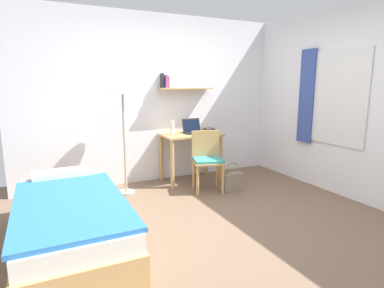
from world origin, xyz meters
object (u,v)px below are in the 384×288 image
(bed, at_px, (71,220))
(desk_chair, at_px, (207,158))
(water_bottle, at_px, (172,128))
(handbag, at_px, (232,181))
(laptop, at_px, (193,129))
(desk, at_px, (191,143))
(book_stack, at_px, (209,130))
(standing_lamp, at_px, (122,92))

(bed, xyz_separation_m, desk_chair, (1.96, 0.84, 0.25))
(water_bottle, distance_m, handbag, 1.23)
(handbag, bearing_deg, laptop, 110.44)
(desk, height_order, desk_chair, desk_chair)
(book_stack, bearing_deg, laptop, 166.93)
(desk, relative_size, handbag, 2.16)
(standing_lamp, bearing_deg, bed, -125.03)
(handbag, bearing_deg, standing_lamp, 157.83)
(desk, height_order, standing_lamp, standing_lamp)
(laptop, distance_m, handbag, 1.06)
(water_bottle, height_order, handbag, water_bottle)
(bed, xyz_separation_m, desk, (1.94, 1.35, 0.37))
(handbag, bearing_deg, book_stack, 91.62)
(handbag, bearing_deg, desk, 114.66)
(book_stack, bearing_deg, desk, 174.82)
(desk, height_order, book_stack, book_stack)
(desk, bearing_deg, book_stack, -5.18)
(handbag, bearing_deg, bed, -164.53)
(desk, distance_m, laptop, 0.22)
(bed, height_order, laptop, laptop)
(bed, xyz_separation_m, handbag, (2.27, 0.63, -0.09))
(book_stack, bearing_deg, handbag, -88.38)
(desk_chair, bearing_deg, bed, -156.82)
(bed, relative_size, book_stack, 9.25)
(laptop, height_order, book_stack, laptop)
(laptop, bearing_deg, handbag, -69.56)
(laptop, relative_size, book_stack, 1.42)
(desk_chair, relative_size, laptop, 2.77)
(desk, distance_m, water_bottle, 0.40)
(desk, height_order, water_bottle, water_bottle)
(water_bottle, bearing_deg, handbag, -50.30)
(desk, relative_size, standing_lamp, 0.56)
(desk, height_order, laptop, laptop)
(book_stack, xyz_separation_m, handbag, (0.02, -0.69, -0.66))
(bed, relative_size, desk_chair, 2.36)
(bed, height_order, book_stack, book_stack)
(desk_chair, distance_m, book_stack, 0.65)
(bed, height_order, standing_lamp, standing_lamp)
(laptop, bearing_deg, water_bottle, 179.77)
(desk_chair, distance_m, laptop, 0.64)
(bed, bearing_deg, desk_chair, 23.18)
(desk_chair, bearing_deg, handbag, -34.62)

